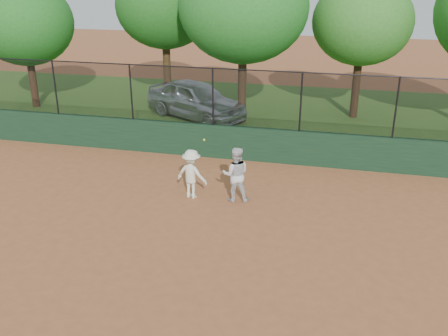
% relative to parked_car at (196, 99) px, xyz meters
% --- Properties ---
extents(ground, '(80.00, 80.00, 0.00)m').
position_rel_parked_car_xyz_m(ground, '(2.51, -10.66, -0.84)').
color(ground, '#A55C35').
rests_on(ground, ground).
extents(back_wall, '(26.00, 0.20, 1.20)m').
position_rel_parked_car_xyz_m(back_wall, '(2.51, -4.66, -0.24)').
color(back_wall, '#1A3921').
rests_on(back_wall, ground).
extents(grass_strip, '(36.00, 12.00, 0.01)m').
position_rel_parked_car_xyz_m(grass_strip, '(2.51, 1.34, -0.83)').
color(grass_strip, '#30581B').
rests_on(grass_strip, ground).
extents(parked_car, '(5.26, 4.10, 1.68)m').
position_rel_parked_car_xyz_m(parked_car, '(0.00, 0.00, 0.00)').
color(parked_car, '#B3B8BE').
rests_on(parked_car, ground).
extents(player_second, '(0.90, 0.76, 1.64)m').
position_rel_parked_car_xyz_m(player_second, '(3.53, -7.95, -0.02)').
color(player_second, silver).
rests_on(player_second, ground).
extents(player_main, '(1.06, 0.76, 1.91)m').
position_rel_parked_car_xyz_m(player_main, '(2.24, -8.04, -0.09)').
color(player_main, '#F2EECD').
rests_on(player_main, ground).
extents(fence_assembly, '(26.00, 0.06, 2.00)m').
position_rel_parked_car_xyz_m(fence_assembly, '(2.48, -4.66, 1.40)').
color(fence_assembly, black).
rests_on(fence_assembly, back_wall).
extents(tree_0, '(4.51, 4.10, 5.89)m').
position_rel_parked_car_xyz_m(tree_0, '(-8.11, 0.04, 3.09)').
color(tree_0, '#4A2D1A').
rests_on(tree_0, ground).
extents(tree_1, '(4.59, 4.17, 6.65)m').
position_rel_parked_car_xyz_m(tree_1, '(-2.00, 1.97, 3.81)').
color(tree_1, '#472F18').
rests_on(tree_1, ground).
extents(tree_2, '(5.31, 4.83, 7.14)m').
position_rel_parked_car_xyz_m(tree_2, '(2.14, -0.19, 4.00)').
color(tree_2, '#422B17').
rests_on(tree_2, ground).
extents(tree_3, '(4.23, 3.84, 5.98)m').
position_rel_parked_car_xyz_m(tree_3, '(6.89, 1.71, 3.30)').
color(tree_3, '#3B2413').
rests_on(tree_3, ground).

